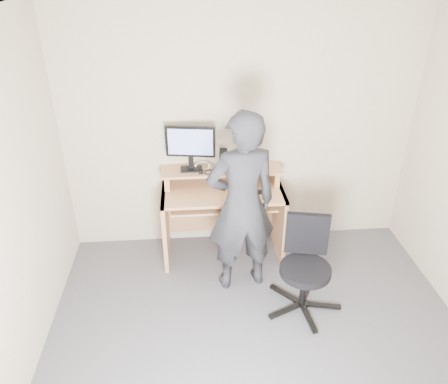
{
  "coord_description": "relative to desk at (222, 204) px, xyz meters",
  "views": [
    {
      "loc": [
        -0.5,
        -2.29,
        2.8
      ],
      "look_at": [
        -0.22,
        1.05,
        0.95
      ],
      "focal_mm": 35.0,
      "sensor_mm": 36.0,
      "label": 1
    }
  ],
  "objects": [
    {
      "name": "mouse",
      "position": [
        0.34,
        -0.18,
        0.22
      ],
      "size": [
        0.11,
        0.08,
        0.04
      ],
      "primitive_type": "ellipsoid",
      "rotation": [
        0.0,
        0.0,
        0.19
      ],
      "color": "black",
      "rests_on": "desk"
    },
    {
      "name": "headphones",
      "position": [
        -0.19,
        0.13,
        0.37
      ],
      "size": [
        0.19,
        0.19,
        0.06
      ],
      "primitive_type": "torus",
      "rotation": [
        0.26,
        0.0,
        -0.27
      ],
      "color": "silver",
      "rests_on": "desk"
    },
    {
      "name": "travel_mug",
      "position": [
        0.02,
        0.1,
        0.45
      ],
      "size": [
        0.08,
        0.08,
        0.17
      ],
      "primitive_type": "cylinder",
      "rotation": [
        0.0,
        0.0,
        -0.08
      ],
      "color": "#B0B0B4",
      "rests_on": "desk"
    },
    {
      "name": "person",
      "position": [
        0.13,
        -0.56,
        0.31
      ],
      "size": [
        0.69,
        0.52,
        1.72
      ],
      "primitive_type": "imported",
      "rotation": [
        0.0,
        0.0,
        3.33
      ],
      "color": "black",
      "rests_on": "ground"
    },
    {
      "name": "monitor",
      "position": [
        -0.3,
        0.07,
        0.63
      ],
      "size": [
        0.48,
        0.13,
        0.45
      ],
      "rotation": [
        0.0,
        0.0,
        -0.16
      ],
      "color": "black",
      "rests_on": "desk"
    },
    {
      "name": "ground",
      "position": [
        0.2,
        -1.53,
        -0.55
      ],
      "size": [
        3.5,
        3.5,
        0.0
      ],
      "primitive_type": "plane",
      "color": "#4F4F54",
      "rests_on": "ground"
    },
    {
      "name": "desk",
      "position": [
        0.0,
        0.0,
        0.0
      ],
      "size": [
        1.2,
        0.6,
        0.91
      ],
      "color": "tan",
      "rests_on": "ground"
    },
    {
      "name": "smartphone",
      "position": [
        0.23,
        0.06,
        0.37
      ],
      "size": [
        0.1,
        0.14,
        0.01
      ],
      "primitive_type": "cube",
      "rotation": [
        0.0,
        0.0,
        -0.22
      ],
      "color": "black",
      "rests_on": "desk"
    },
    {
      "name": "external_drive",
      "position": [
        0.02,
        0.07,
        0.46
      ],
      "size": [
        0.08,
        0.14,
        0.2
      ],
      "primitive_type": "cube",
      "rotation": [
        0.0,
        0.0,
        -0.12
      ],
      "color": "black",
      "rests_on": "desk"
    },
    {
      "name": "charger",
      "position": [
        -0.21,
        -0.02,
        0.38
      ],
      "size": [
        0.05,
        0.04,
        0.03
      ],
      "primitive_type": "cube",
      "rotation": [
        0.0,
        0.0,
        0.0
      ],
      "color": "black",
      "rests_on": "desk"
    },
    {
      "name": "office_chair",
      "position": [
        0.65,
        -0.89,
        -0.09
      ],
      "size": [
        0.66,
        0.65,
        0.84
      ],
      "rotation": [
        0.0,
        0.0,
        -0.21
      ],
      "color": "black",
      "rests_on": "ground"
    },
    {
      "name": "ceiling",
      "position": [
        0.2,
        -1.53,
        1.95
      ],
      "size": [
        3.5,
        3.5,
        0.02
      ],
      "primitive_type": "cube",
      "color": "white",
      "rests_on": "back_wall"
    },
    {
      "name": "back_wall",
      "position": [
        0.2,
        0.22,
        0.7
      ],
      "size": [
        3.5,
        0.02,
        2.5
      ],
      "primitive_type": "cube",
      "color": "#BDAE96",
      "rests_on": "ground"
    },
    {
      "name": "keyboard",
      "position": [
        0.03,
        -0.17,
        0.12
      ],
      "size": [
        0.47,
        0.21,
        0.03
      ],
      "primitive_type": "cube",
      "rotation": [
        0.0,
        0.0,
        -0.06
      ],
      "color": "black",
      "rests_on": "desk"
    }
  ]
}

